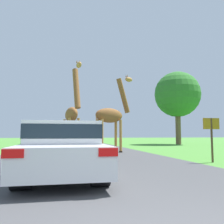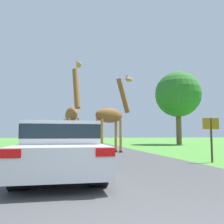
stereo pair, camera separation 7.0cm
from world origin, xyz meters
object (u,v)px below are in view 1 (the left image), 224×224
(giraffe_companion, at_px, (72,113))
(car_lead_maroon, at_px, (63,148))
(giraffe_near_road, at_px, (112,115))
(sign_post, at_px, (211,131))
(tree_right_cluster, at_px, (177,95))
(car_queue_right, at_px, (52,138))
(car_queue_left, at_px, (37,139))

(giraffe_companion, bearing_deg, car_lead_maroon, 75.24)
(giraffe_near_road, xyz_separation_m, sign_post, (2.82, -5.77, -1.09))
(car_lead_maroon, height_order, tree_right_cluster, tree_right_cluster)
(car_lead_maroon, distance_m, car_queue_right, 18.74)
(car_queue_right, relative_size, sign_post, 2.68)
(car_queue_left, bearing_deg, car_lead_maroon, -81.37)
(sign_post, bearing_deg, car_lead_maroon, -160.06)
(car_queue_right, bearing_deg, car_lead_maroon, -86.56)
(giraffe_companion, xyz_separation_m, tree_right_cluster, (12.17, 11.17, 3.30))
(car_lead_maroon, xyz_separation_m, tree_right_cluster, (12.65, 18.28, 4.87))
(car_lead_maroon, xyz_separation_m, car_queue_right, (-1.13, 18.70, 0.02))
(giraffe_companion, distance_m, car_lead_maroon, 7.29)
(car_lead_maroon, bearing_deg, giraffe_near_road, 69.68)
(car_lead_maroon, relative_size, sign_post, 2.47)
(car_queue_left, relative_size, tree_right_cluster, 0.50)
(car_lead_maroon, bearing_deg, tree_right_cluster, 55.31)
(giraffe_companion, distance_m, tree_right_cluster, 16.85)
(giraffe_near_road, bearing_deg, tree_right_cluster, 114.79)
(giraffe_near_road, relative_size, car_queue_right, 1.07)
(tree_right_cluster, relative_size, sign_post, 4.75)
(giraffe_companion, distance_m, car_queue_right, 11.81)
(giraffe_near_road, distance_m, giraffe_companion, 2.54)
(giraffe_companion, relative_size, sign_post, 2.88)
(car_queue_left, distance_m, tree_right_cluster, 16.20)
(tree_right_cluster, bearing_deg, car_lead_maroon, -124.69)
(tree_right_cluster, xyz_separation_m, sign_post, (-6.92, -16.20, -4.40))
(car_queue_left, bearing_deg, sign_post, -55.95)
(car_queue_right, bearing_deg, tree_right_cluster, -1.78)
(car_queue_right, bearing_deg, car_queue_left, -100.47)
(giraffe_companion, xyz_separation_m, sign_post, (5.25, -5.03, -1.10))
(giraffe_companion, bearing_deg, giraffe_near_road, -173.83)
(tree_right_cluster, bearing_deg, giraffe_near_road, -133.07)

